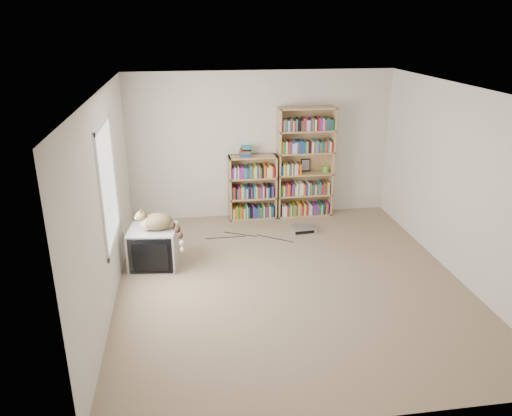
{
  "coord_description": "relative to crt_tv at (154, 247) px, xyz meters",
  "views": [
    {
      "loc": [
        -1.31,
        -5.74,
        3.26
      ],
      "look_at": [
        -0.31,
        1.0,
        0.69
      ],
      "focal_mm": 35.0,
      "sensor_mm": 36.0,
      "label": 1
    }
  ],
  "objects": [
    {
      "name": "ceiling",
      "position": [
        1.8,
        -0.73,
        2.22
      ],
      "size": [
        4.5,
        5.0,
        0.02
      ],
      "primitive_type": "cube",
      "color": "white",
      "rests_on": "wall_back"
    },
    {
      "name": "framed_print",
      "position": [
        2.57,
        1.71,
        0.61
      ],
      "size": [
        0.17,
        0.05,
        0.22
      ],
      "primitive_type": "cube",
      "rotation": [
        -0.17,
        0.0,
        0.0
      ],
      "color": "black",
      "rests_on": "bookcase_tall"
    },
    {
      "name": "wall_left",
      "position": [
        -0.45,
        -0.73,
        0.97
      ],
      "size": [
        0.02,
        5.0,
        2.5
      ],
      "primitive_type": "cube",
      "color": "silver",
      "rests_on": "floor"
    },
    {
      "name": "bookcase_tall",
      "position": [
        2.55,
        1.63,
        0.62
      ],
      "size": [
        0.95,
        0.3,
        1.91
      ],
      "color": "tan",
      "rests_on": "floor"
    },
    {
      "name": "dvd_player",
      "position": [
        2.36,
        0.86,
        -0.24
      ],
      "size": [
        0.39,
        0.29,
        0.09
      ],
      "primitive_type": "cube",
      "rotation": [
        0.0,
        0.0,
        0.07
      ],
      "color": "#ACACB1",
      "rests_on": "floor"
    },
    {
      "name": "floor",
      "position": [
        1.8,
        -0.73,
        -0.28
      ],
      "size": [
        4.5,
        5.0,
        0.01
      ],
      "primitive_type": "cube",
      "color": "tan",
      "rests_on": "ground"
    },
    {
      "name": "window",
      "position": [
        -0.44,
        -0.53,
        1.12
      ],
      "size": [
        0.02,
        1.22,
        1.52
      ],
      "primitive_type": "cube",
      "color": "white",
      "rests_on": "wall_left"
    },
    {
      "name": "wall_right",
      "position": [
        4.05,
        -0.73,
        0.97
      ],
      "size": [
        0.02,
        5.0,
        2.5
      ],
      "primitive_type": "cube",
      "color": "silver",
      "rests_on": "floor"
    },
    {
      "name": "wall_back",
      "position": [
        1.8,
        1.77,
        0.97
      ],
      "size": [
        4.5,
        0.02,
        2.5
      ],
      "primitive_type": "cube",
      "color": "silver",
      "rests_on": "floor"
    },
    {
      "name": "book_stack",
      "position": [
        1.52,
        1.65,
        0.91
      ],
      "size": [
        0.19,
        0.24,
        0.16
      ],
      "primitive_type": "cube",
      "color": "red",
      "rests_on": "bookcase_short"
    },
    {
      "name": "wall_outlet",
      "position": [
        -0.44,
        0.34,
        0.04
      ],
      "size": [
        0.01,
        0.08,
        0.13
      ],
      "primitive_type": "cube",
      "color": "silver",
      "rests_on": "wall_left"
    },
    {
      "name": "wall_front",
      "position": [
        1.8,
        -3.23,
        0.97
      ],
      "size": [
        4.5,
        0.02,
        2.5
      ],
      "primitive_type": "cube",
      "color": "silver",
      "rests_on": "floor"
    },
    {
      "name": "crt_tv",
      "position": [
        0.0,
        0.0,
        0.0
      ],
      "size": [
        0.71,
        0.65,
        0.56
      ],
      "rotation": [
        0.0,
        0.0,
        -0.11
      ],
      "color": "#A4A4A6",
      "rests_on": "floor"
    },
    {
      "name": "bookcase_short",
      "position": [
        1.63,
        1.63,
        0.23
      ],
      "size": [
        0.81,
        0.3,
        1.11
      ],
      "color": "tan",
      "rests_on": "floor"
    },
    {
      "name": "green_mug",
      "position": [
        2.91,
        1.61,
        0.55
      ],
      "size": [
        0.09,
        0.09,
        0.1
      ],
      "primitive_type": "cylinder",
      "color": "#5CC137",
      "rests_on": "bookcase_tall"
    },
    {
      "name": "floor_cables",
      "position": [
        1.4,
        0.69,
        -0.28
      ],
      "size": [
        1.2,
        0.7,
        0.01
      ],
      "primitive_type": null,
      "color": "black",
      "rests_on": "floor"
    },
    {
      "name": "cat",
      "position": [
        0.12,
        -0.07,
        0.37
      ],
      "size": [
        0.65,
        0.47,
        0.52
      ],
      "rotation": [
        0.0,
        0.0,
        0.08
      ],
      "color": "#342615",
      "rests_on": "crt_tv"
    }
  ]
}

